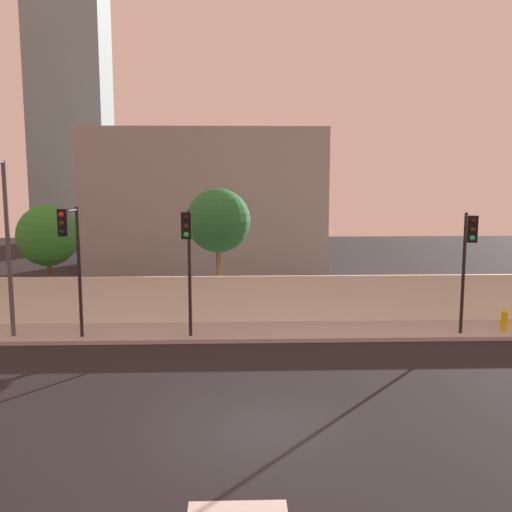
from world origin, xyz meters
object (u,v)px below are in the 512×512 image
traffic_light_center (468,248)px  roadside_tree_midleft (218,221)px  roadside_tree_leftmost (48,236)px  traffic_light_right (188,247)px  street_lamp_curbside (4,233)px  traffic_light_left (71,245)px  fire_hydrant (504,320)px

traffic_light_center → roadside_tree_midleft: 9.60m
roadside_tree_leftmost → traffic_light_right: bearing=-32.5°
traffic_light_right → street_lamp_curbside: street_lamp_curbside is taller
roadside_tree_midleft → street_lamp_curbside: bearing=-155.0°
traffic_light_right → street_lamp_curbside: 6.35m
traffic_light_left → traffic_light_right: traffic_light_left is taller
traffic_light_right → fire_hydrant: traffic_light_right is taller
traffic_light_right → fire_hydrant: (11.48, 0.65, -2.84)m
traffic_light_left → street_lamp_curbside: bearing=168.5°
fire_hydrant → roadside_tree_leftmost: bearing=169.8°
street_lamp_curbside → traffic_light_left: bearing=-11.5°
fire_hydrant → traffic_light_center: bearing=-154.0°
traffic_light_center → roadside_tree_leftmost: 16.05m
traffic_light_center → roadside_tree_midleft: size_ratio=0.83×
traffic_light_right → street_lamp_curbside: (-6.33, 0.37, 0.46)m
roadside_tree_midleft → fire_hydrant: bearing=-16.5°
traffic_light_right → roadside_tree_midleft: bearing=75.9°
traffic_light_center → traffic_light_right: size_ratio=0.98×
traffic_light_right → roadside_tree_leftmost: (-5.90, 3.76, -0.02)m
traffic_light_right → roadside_tree_leftmost: 7.00m
traffic_light_left → roadside_tree_midleft: (4.88, 3.88, 0.45)m
traffic_light_right → fire_hydrant: size_ratio=5.56×
traffic_light_left → traffic_light_center: traffic_light_left is taller
fire_hydrant → roadside_tree_leftmost: roadside_tree_leftmost is taller
traffic_light_left → traffic_light_center: bearing=-0.6°
traffic_light_left → roadside_tree_midleft: size_ratio=0.87×
roadside_tree_midleft → traffic_light_right: bearing=-104.1°
traffic_light_right → traffic_light_left: bearing=-178.3°
traffic_light_right → roadside_tree_midleft: size_ratio=0.85×
traffic_light_left → roadside_tree_leftmost: 4.35m
traffic_light_center → roadside_tree_midleft: bearing=155.2°
traffic_light_center → traffic_light_right: (-9.64, 0.25, 0.05)m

